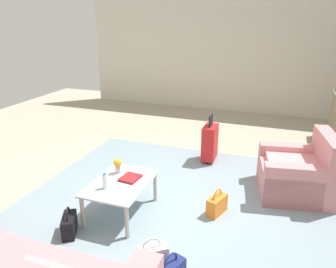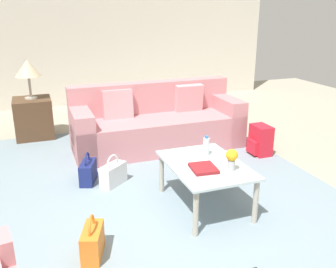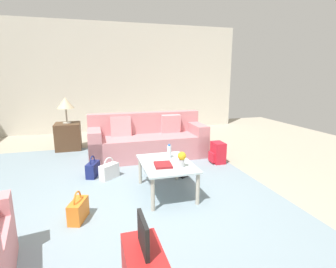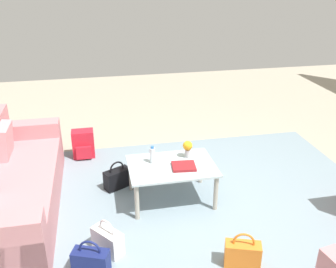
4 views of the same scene
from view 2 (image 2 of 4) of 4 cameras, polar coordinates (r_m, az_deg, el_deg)
The scene contains 15 objects.
ground_plane at distance 3.31m, azimuth 0.51°, elevation -15.57°, with size 12.00×12.00×0.00m, color #A89E89.
wall_right at distance 7.69m, azimuth -13.50°, elevation 15.83°, with size 0.12×8.00×3.10m, color beige.
area_rug at distance 3.74m, azimuth -5.73°, elevation -11.20°, with size 5.20×4.40×0.01m, color gray.
couch at distance 5.24m, azimuth -1.84°, elevation 1.40°, with size 0.85×2.31×0.88m.
coffee_table at distance 3.62m, azimuth 5.72°, elevation -5.39°, with size 0.97×0.69×0.45m.
water_bottle at distance 3.77m, azimuth 5.85°, elevation -1.87°, with size 0.06×0.06×0.20m.
coffee_table_book at distance 3.46m, azimuth 5.43°, elevation -5.21°, with size 0.26×0.22×0.03m, color maroon.
flower_vase at distance 3.43m, azimuth 9.68°, elevation -3.60°, with size 0.11×0.11×0.21m.
side_table at distance 5.97m, azimuth -19.79°, elevation 2.31°, with size 0.54×0.54×0.59m, color #513823.
table_lamp at distance 5.82m, azimuth -20.59°, elevation 9.27°, with size 0.37×0.37×0.57m.
handbag_white at distance 4.18m, azimuth -8.34°, elevation -6.06°, with size 0.31×0.34×0.36m.
handbag_black at distance 4.37m, azimuth 6.71°, elevation -4.86°, with size 0.35×0.27×0.36m.
handbag_navy at distance 4.28m, azimuth -12.09°, elevation -5.64°, with size 0.35×0.24×0.36m.
handbag_orange at distance 3.10m, azimuth -11.42°, elevation -15.77°, with size 0.35×0.24×0.36m.
backpack_red at distance 5.11m, azimuth 13.84°, elevation -0.98°, with size 0.30×0.25×0.40m.
Camera 2 is at (-2.56, 0.98, 1.86)m, focal length 40.00 mm.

